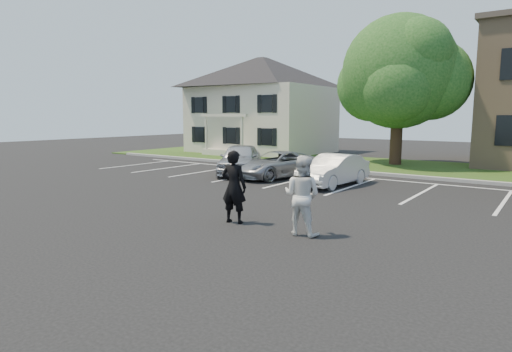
{
  "coord_description": "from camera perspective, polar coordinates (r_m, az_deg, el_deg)",
  "views": [
    {
      "loc": [
        7.07,
        -8.87,
        2.96
      ],
      "look_at": [
        0.0,
        1.0,
        1.25
      ],
      "focal_mm": 30.0,
      "sensor_mm": 36.0,
      "label": 1
    }
  ],
  "objects": [
    {
      "name": "ground_plane",
      "position": [
        11.72,
        -2.87,
        -6.62
      ],
      "size": [
        90.0,
        90.0,
        0.0
      ],
      "primitive_type": "plane",
      "color": "black",
      "rests_on": "ground"
    },
    {
      "name": "house",
      "position": [
        35.15,
        0.79,
        9.43
      ],
      "size": [
        10.3,
        9.22,
        7.6
      ],
      "color": "beige",
      "rests_on": "ground"
    },
    {
      "name": "man_black_suit",
      "position": [
        11.83,
        -2.97,
        -1.44
      ],
      "size": [
        0.82,
        0.62,
        2.03
      ],
      "primitive_type": "imported",
      "rotation": [
        0.0,
        0.0,
        3.33
      ],
      "color": "black",
      "rests_on": "ground"
    },
    {
      "name": "grass_strip",
      "position": [
        26.02,
        19.62,
        1.11
      ],
      "size": [
        44.0,
        8.0,
        0.08
      ],
      "primitive_type": "cube",
      "color": "#294315",
      "rests_on": "ground"
    },
    {
      "name": "stall_lines",
      "position": [
        18.93,
        17.75,
        -1.34
      ],
      "size": [
        34.0,
        5.36,
        0.01
      ],
      "color": "silver",
      "rests_on": "ground"
    },
    {
      "name": "man_white_shirt",
      "position": [
        10.69,
        6.14,
        -2.58
      ],
      "size": [
        1.02,
        0.82,
        2.0
      ],
      "primitive_type": "imported",
      "rotation": [
        0.0,
        0.0,
        3.21
      ],
      "color": "silver",
      "rests_on": "ground"
    },
    {
      "name": "tree",
      "position": [
        27.11,
        18.79,
        12.66
      ],
      "size": [
        7.8,
        7.2,
        8.8
      ],
      "color": "black",
      "rests_on": "ground"
    },
    {
      "name": "car_silver_west",
      "position": [
        21.79,
        -2.11,
        2.28
      ],
      "size": [
        3.83,
        4.92,
        1.56
      ],
      "primitive_type": "imported",
      "rotation": [
        0.0,
        0.0,
        0.5
      ],
      "color": "#BABAC0",
      "rests_on": "ground"
    },
    {
      "name": "car_white_sedan",
      "position": [
        18.55,
        10.27,
        0.78
      ],
      "size": [
        1.76,
        4.14,
        1.33
      ],
      "primitive_type": "imported",
      "rotation": [
        0.0,
        0.0,
        -0.09
      ],
      "color": "silver",
      "rests_on": "ground"
    },
    {
      "name": "car_silver_minivan",
      "position": [
        20.59,
        2.84,
        1.53
      ],
      "size": [
        3.27,
        5.0,
        1.28
      ],
      "primitive_type": "imported",
      "rotation": [
        0.0,
        0.0,
        -0.27
      ],
      "color": "#95979D",
      "rests_on": "ground"
    },
    {
      "name": "curb",
      "position": [
        22.22,
        16.75,
        0.22
      ],
      "size": [
        40.0,
        0.3,
        0.15
      ],
      "primitive_type": "cube",
      "color": "gray",
      "rests_on": "ground"
    }
  ]
}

